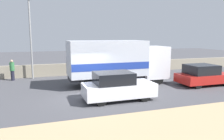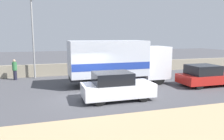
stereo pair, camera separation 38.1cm
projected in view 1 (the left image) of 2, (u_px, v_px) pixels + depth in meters
name	position (u px, v px, depth m)	size (l,w,h in m)	color
ground_plane	(96.00, 97.00, 12.61)	(80.00, 80.00, 0.00)	#47474C
dirt_shoulder_foreground	(133.00, 136.00, 7.67)	(60.00, 4.32, 0.04)	tan
stone_wall_backdrop	(75.00, 69.00, 19.82)	(60.00, 0.35, 1.07)	gray
street_lamp	(30.00, 32.00, 17.53)	(0.56, 0.28, 6.54)	gray
box_truck	(115.00, 61.00, 15.61)	(7.23, 2.59, 3.19)	silver
car_hatchback	(117.00, 86.00, 12.01)	(3.92, 1.74, 1.57)	silver
car_sedan_second	(203.00, 75.00, 15.66)	(3.85, 1.90, 1.49)	#B21E19
pedestrian	(12.00, 70.00, 17.27)	(0.36, 0.36, 1.66)	#1E1E2D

